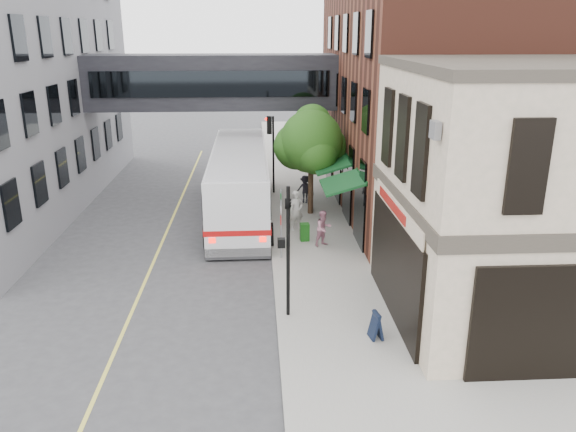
{
  "coord_description": "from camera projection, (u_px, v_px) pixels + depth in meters",
  "views": [
    {
      "loc": [
        -0.57,
        -14.96,
        9.32
      ],
      "look_at": [
        0.47,
        3.35,
        3.22
      ],
      "focal_mm": 35.0,
      "sensor_mm": 36.0,
      "label": 1
    }
  ],
  "objects": [
    {
      "name": "ground",
      "position": [
        279.0,
        350.0,
        17.14
      ],
      "size": [
        120.0,
        120.0,
        0.0
      ],
      "primitive_type": "plane",
      "color": "#38383A",
      "rests_on": "ground"
    },
    {
      "name": "sidewalk_main",
      "position": [
        305.0,
        209.0,
        30.49
      ],
      "size": [
        4.0,
        60.0,
        0.15
      ],
      "primitive_type": "cube",
      "color": "gray",
      "rests_on": "ground"
    },
    {
      "name": "corner_building",
      "position": [
        552.0,
        195.0,
        18.19
      ],
      "size": [
        10.19,
        8.12,
        8.45
      ],
      "color": "tan",
      "rests_on": "ground"
    },
    {
      "name": "brick_building",
      "position": [
        455.0,
        76.0,
        29.68
      ],
      "size": [
        13.76,
        18.0,
        14.0
      ],
      "color": "#53251A",
      "rests_on": "ground"
    },
    {
      "name": "skyway_bridge",
      "position": [
        213.0,
        82.0,
        31.98
      ],
      "size": [
        14.0,
        3.18,
        3.0
      ],
      "color": "black",
      "rests_on": "ground"
    },
    {
      "name": "traffic_signal_near",
      "position": [
        287.0,
        236.0,
        18.11
      ],
      "size": [
        0.44,
        0.22,
        4.6
      ],
      "color": "black",
      "rests_on": "sidewalk_main"
    },
    {
      "name": "traffic_signal_far",
      "position": [
        271.0,
        139.0,
        32.21
      ],
      "size": [
        0.53,
        0.28,
        4.5
      ],
      "color": "black",
      "rests_on": "sidewalk_main"
    },
    {
      "name": "street_sign_pole",
      "position": [
        281.0,
        218.0,
        23.18
      ],
      "size": [
        0.08,
        0.75,
        3.0
      ],
      "color": "gray",
      "rests_on": "sidewalk_main"
    },
    {
      "name": "street_tree",
      "position": [
        311.0,
        141.0,
        28.55
      ],
      "size": [
        3.8,
        3.2,
        5.6
      ],
      "color": "#382619",
      "rests_on": "sidewalk_main"
    },
    {
      "name": "lane_marking",
      "position": [
        164.0,
        238.0,
        26.34
      ],
      "size": [
        0.12,
        40.0,
        0.01
      ],
      "primitive_type": "cube",
      "color": "#D8CC4C",
      "rests_on": "ground"
    },
    {
      "name": "bus",
      "position": [
        240.0,
        179.0,
        29.11
      ],
      "size": [
        3.18,
        12.8,
        3.44
      ],
      "color": "silver",
      "rests_on": "ground"
    },
    {
      "name": "pedestrian_a",
      "position": [
        296.0,
        211.0,
        26.74
      ],
      "size": [
        0.83,
        0.71,
        1.94
      ],
      "primitive_type": "imported",
      "rotation": [
        0.0,
        0.0,
        0.41
      ],
      "color": "beige",
      "rests_on": "sidewalk_main"
    },
    {
      "name": "pedestrian_b",
      "position": [
        324.0,
        228.0,
        24.84
      ],
      "size": [
        0.98,
        0.91,
        1.61
      ],
      "primitive_type": "imported",
      "rotation": [
        0.0,
        0.0,
        0.5
      ],
      "color": "#BE7B91",
      "rests_on": "sidewalk_main"
    },
    {
      "name": "pedestrian_c",
      "position": [
        305.0,
        189.0,
        31.04
      ],
      "size": [
        1.13,
        0.86,
        1.55
      ],
      "primitive_type": "imported",
      "rotation": [
        0.0,
        0.0,
        -0.31
      ],
      "color": "black",
      "rests_on": "sidewalk_main"
    },
    {
      "name": "newspaper_box",
      "position": [
        305.0,
        232.0,
        25.55
      ],
      "size": [
        0.43,
        0.39,
        0.81
      ],
      "primitive_type": "cube",
      "rotation": [
        0.0,
        0.0,
        0.08
      ],
      "color": "#155313",
      "rests_on": "sidewalk_main"
    },
    {
      "name": "sandwich_board",
      "position": [
        376.0,
        325.0,
        17.41
      ],
      "size": [
        0.4,
        0.54,
        0.88
      ],
      "primitive_type": "cube",
      "rotation": [
        0.0,
        0.0,
        0.18
      ],
      "color": "black",
      "rests_on": "sidewalk_main"
    }
  ]
}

